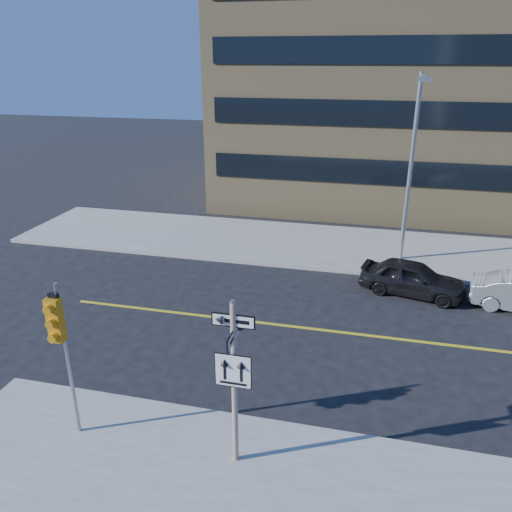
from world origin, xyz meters
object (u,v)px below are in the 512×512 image
(sign_pole, at_px, (234,376))
(traffic_signal, at_px, (59,332))
(parked_car_a, at_px, (412,278))
(streetlight_a, at_px, (412,158))

(sign_pole, distance_m, traffic_signal, 4.05)
(parked_car_a, bearing_deg, sign_pole, 170.02)
(streetlight_a, bearing_deg, traffic_signal, -120.80)
(parked_car_a, xyz_separation_m, streetlight_a, (-0.32, 3.12, 4.08))
(sign_pole, distance_m, parked_car_a, 11.17)
(traffic_signal, relative_size, streetlight_a, 0.50)
(sign_pole, xyz_separation_m, parked_car_a, (4.32, 10.16, -1.76))
(parked_car_a, height_order, streetlight_a, streetlight_a)
(parked_car_a, bearing_deg, traffic_signal, 154.14)
(sign_pole, distance_m, streetlight_a, 14.05)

